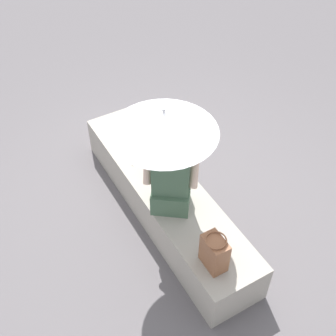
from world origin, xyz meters
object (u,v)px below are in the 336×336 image
person_seated (171,176)px  tote_bag_canvas (214,252)px  handbag_black (163,157)px  shoulder_bag_spare (130,134)px  parasol (164,122)px

person_seated → tote_bag_canvas: (0.72, -0.02, -0.23)m
handbag_black → shoulder_bag_spare: 0.50m
parasol → tote_bag_canvas: size_ratio=3.46×
parasol → shoulder_bag_spare: 1.31m
tote_bag_canvas → shoulder_bag_spare: bearing=177.5°
person_seated → shoulder_bag_spare: bearing=176.5°
person_seated → handbag_black: 0.54m
tote_bag_canvas → parasol: bearing=-174.8°
person_seated → tote_bag_canvas: 0.75m
person_seated → shoulder_bag_spare: person_seated is taller
parasol → tote_bag_canvas: 1.11m
handbag_black → shoulder_bag_spare: (-0.48, -0.12, -0.01)m
person_seated → parasol: size_ratio=0.78×
person_seated → handbag_black: size_ratio=2.83×
handbag_black → tote_bag_canvas: (1.17, -0.19, 0.01)m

